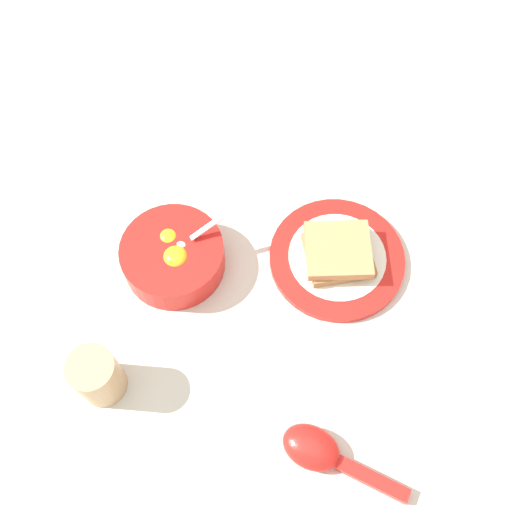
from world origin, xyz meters
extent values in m
plane|color=beige|center=(0.00, 0.00, 0.00)|extent=(3.00, 3.00, 0.00)
cylinder|color=red|center=(-0.09, 0.03, 0.02)|extent=(0.15, 0.15, 0.05)
cylinder|color=white|center=(-0.09, 0.03, 0.03)|extent=(0.12, 0.12, 0.02)
ellipsoid|color=yellow|center=(-0.08, 0.02, 0.05)|extent=(0.03, 0.03, 0.02)
ellipsoid|color=yellow|center=(-0.10, 0.04, 0.05)|extent=(0.03, 0.03, 0.01)
cylinder|color=black|center=(-0.11, 0.02, 0.04)|extent=(0.03, 0.03, 0.00)
ellipsoid|color=silver|center=(-0.08, 0.04, 0.05)|extent=(0.03, 0.02, 0.01)
cube|color=silver|center=(-0.05, 0.07, 0.07)|extent=(0.04, 0.04, 0.03)
cylinder|color=red|center=(0.13, 0.10, 0.01)|extent=(0.20, 0.20, 0.01)
cylinder|color=white|center=(0.13, 0.10, 0.01)|extent=(0.14, 0.14, 0.00)
cube|color=#9E7042|center=(0.13, 0.10, 0.02)|extent=(0.12, 0.12, 0.02)
cube|color=tan|center=(0.13, 0.10, 0.04)|extent=(0.11, 0.11, 0.02)
ellipsoid|color=red|center=(0.16, -0.17, 0.02)|extent=(0.08, 0.06, 0.03)
cube|color=red|center=(0.24, -0.18, 0.01)|extent=(0.10, 0.03, 0.01)
cylinder|color=tan|center=(-0.12, -0.17, 0.04)|extent=(0.06, 0.06, 0.08)
cylinder|color=#472B16|center=(-0.12, -0.17, 0.07)|extent=(0.05, 0.05, 0.01)
camera|label=1|loc=(0.13, -0.30, 0.78)|focal=42.00mm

